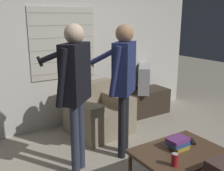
{
  "coord_description": "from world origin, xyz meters",
  "views": [
    {
      "loc": [
        -1.66,
        -2.03,
        1.81
      ],
      "look_at": [
        -0.0,
        0.6,
        1.0
      ],
      "focal_mm": 42.0,
      "sensor_mm": 36.0,
      "label": 1
    }
  ],
  "objects_px": {
    "armchair_beige": "(98,113)",
    "coffee_table": "(179,155)",
    "spare_remote": "(192,141)",
    "soda_can": "(175,160)",
    "person_left_standing": "(75,81)",
    "book_stack": "(178,143)",
    "tv": "(144,78)",
    "person_right_standing": "(123,75)"
  },
  "relations": [
    {
      "from": "armchair_beige",
      "to": "book_stack",
      "type": "xyz_separation_m",
      "value": [
        0.04,
        -1.71,
        0.2
      ]
    },
    {
      "from": "person_left_standing",
      "to": "spare_remote",
      "type": "relative_size",
      "value": 13.19
    },
    {
      "from": "person_left_standing",
      "to": "book_stack",
      "type": "height_order",
      "value": "person_left_standing"
    },
    {
      "from": "person_left_standing",
      "to": "soda_can",
      "type": "distance_m",
      "value": 1.34
    },
    {
      "from": "armchair_beige",
      "to": "person_left_standing",
      "type": "relative_size",
      "value": 0.55
    },
    {
      "from": "coffee_table",
      "to": "soda_can",
      "type": "distance_m",
      "value": 0.32
    },
    {
      "from": "coffee_table",
      "to": "tv",
      "type": "distance_m",
      "value": 2.33
    },
    {
      "from": "person_left_standing",
      "to": "armchair_beige",
      "type": "bearing_deg",
      "value": 6.15
    },
    {
      "from": "book_stack",
      "to": "spare_remote",
      "type": "relative_size",
      "value": 1.8
    },
    {
      "from": "armchair_beige",
      "to": "soda_can",
      "type": "distance_m",
      "value": 1.96
    },
    {
      "from": "person_right_standing",
      "to": "coffee_table",
      "type": "bearing_deg",
      "value": -123.41
    },
    {
      "from": "book_stack",
      "to": "soda_can",
      "type": "height_order",
      "value": "soda_can"
    },
    {
      "from": "armchair_beige",
      "to": "book_stack",
      "type": "height_order",
      "value": "armchair_beige"
    },
    {
      "from": "book_stack",
      "to": "spare_remote",
      "type": "xyz_separation_m",
      "value": [
        0.23,
        0.01,
        -0.05
      ]
    },
    {
      "from": "book_stack",
      "to": "spare_remote",
      "type": "bearing_deg",
      "value": 2.25
    },
    {
      "from": "armchair_beige",
      "to": "coffee_table",
      "type": "bearing_deg",
      "value": 83.61
    },
    {
      "from": "soda_can",
      "to": "spare_remote",
      "type": "xyz_separation_m",
      "value": [
        0.52,
        0.24,
        -0.05
      ]
    },
    {
      "from": "tv",
      "to": "person_left_standing",
      "type": "height_order",
      "value": "person_left_standing"
    },
    {
      "from": "person_left_standing",
      "to": "person_right_standing",
      "type": "bearing_deg",
      "value": -39.94
    },
    {
      "from": "person_right_standing",
      "to": "soda_can",
      "type": "relative_size",
      "value": 13.77
    },
    {
      "from": "armchair_beige",
      "to": "coffee_table",
      "type": "relative_size",
      "value": 1.04
    },
    {
      "from": "coffee_table",
      "to": "person_left_standing",
      "type": "bearing_deg",
      "value": 130.43
    },
    {
      "from": "armchair_beige",
      "to": "spare_remote",
      "type": "xyz_separation_m",
      "value": [
        0.27,
        -1.7,
        0.15
      ]
    },
    {
      "from": "book_stack",
      "to": "spare_remote",
      "type": "height_order",
      "value": "book_stack"
    },
    {
      "from": "spare_remote",
      "to": "soda_can",
      "type": "bearing_deg",
      "value": -125.69
    },
    {
      "from": "person_right_standing",
      "to": "spare_remote",
      "type": "relative_size",
      "value": 13.07
    },
    {
      "from": "armchair_beige",
      "to": "tv",
      "type": "height_order",
      "value": "tv"
    },
    {
      "from": "book_stack",
      "to": "armchair_beige",
      "type": "bearing_deg",
      "value": 91.36
    },
    {
      "from": "person_right_standing",
      "to": "person_left_standing",
      "type": "bearing_deg",
      "value": 143.72
    },
    {
      "from": "tv",
      "to": "book_stack",
      "type": "height_order",
      "value": "tv"
    },
    {
      "from": "coffee_table",
      "to": "soda_can",
      "type": "xyz_separation_m",
      "value": [
        -0.25,
        -0.17,
        0.1
      ]
    },
    {
      "from": "soda_can",
      "to": "book_stack",
      "type": "bearing_deg",
      "value": 38.83
    },
    {
      "from": "soda_can",
      "to": "spare_remote",
      "type": "bearing_deg",
      "value": 24.6
    },
    {
      "from": "coffee_table",
      "to": "tv",
      "type": "bearing_deg",
      "value": 60.41
    },
    {
      "from": "person_left_standing",
      "to": "soda_can",
      "type": "bearing_deg",
      "value": -106.65
    },
    {
      "from": "tv",
      "to": "soda_can",
      "type": "distance_m",
      "value": 2.59
    },
    {
      "from": "coffee_table",
      "to": "person_left_standing",
      "type": "distance_m",
      "value": 1.38
    },
    {
      "from": "soda_can",
      "to": "person_right_standing",
      "type": "bearing_deg",
      "value": 81.69
    },
    {
      "from": "person_left_standing",
      "to": "person_right_standing",
      "type": "relative_size",
      "value": 1.01
    },
    {
      "from": "armchair_beige",
      "to": "person_left_standing",
      "type": "bearing_deg",
      "value": 41.99
    },
    {
      "from": "person_left_standing",
      "to": "spare_remote",
      "type": "bearing_deg",
      "value": -81.37
    },
    {
      "from": "tv",
      "to": "armchair_beige",
      "type": "bearing_deg",
      "value": -38.02
    }
  ]
}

